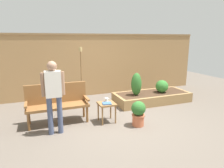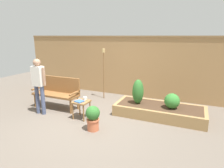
{
  "view_description": "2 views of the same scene",
  "coord_description": "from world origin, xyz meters",
  "px_view_note": "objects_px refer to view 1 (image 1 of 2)",
  "views": [
    {
      "loc": [
        -1.84,
        -4.23,
        2.0
      ],
      "look_at": [
        0.03,
        0.66,
        0.8
      ],
      "focal_mm": 32.13,
      "sensor_mm": 36.0,
      "label": 1
    },
    {
      "loc": [
        2.38,
        -4.01,
        2.16
      ],
      "look_at": [
        0.41,
        0.48,
        0.93
      ],
      "focal_mm": 31.16,
      "sensor_mm": 36.0,
      "label": 2
    }
  ],
  "objects_px": {
    "shrub_near_bench": "(136,84)",
    "tiki_torch": "(81,65)",
    "garden_bench": "(57,100)",
    "potted_boxwood": "(138,112)",
    "cup_on_table": "(106,100)",
    "book_on_table": "(107,103)",
    "shrub_far_corner": "(162,86)",
    "person_by_bench": "(53,91)",
    "side_table": "(107,106)"
  },
  "relations": [
    {
      "from": "side_table",
      "to": "tiki_torch",
      "type": "bearing_deg",
      "value": 96.75
    },
    {
      "from": "shrub_near_bench",
      "to": "person_by_bench",
      "type": "relative_size",
      "value": 0.44
    },
    {
      "from": "garden_bench",
      "to": "cup_on_table",
      "type": "xyz_separation_m",
      "value": [
        1.15,
        -0.29,
        -0.02
      ]
    },
    {
      "from": "cup_on_table",
      "to": "potted_boxwood",
      "type": "distance_m",
      "value": 0.85
    },
    {
      "from": "potted_boxwood",
      "to": "shrub_far_corner",
      "type": "height_order",
      "value": "shrub_far_corner"
    },
    {
      "from": "shrub_far_corner",
      "to": "person_by_bench",
      "type": "xyz_separation_m",
      "value": [
        -3.43,
        -1.11,
        0.43
      ]
    },
    {
      "from": "garden_bench",
      "to": "cup_on_table",
      "type": "distance_m",
      "value": 1.19
    },
    {
      "from": "cup_on_table",
      "to": "shrub_near_bench",
      "type": "bearing_deg",
      "value": 32.49
    },
    {
      "from": "garden_bench",
      "to": "potted_boxwood",
      "type": "xyz_separation_m",
      "value": [
        1.72,
        -0.9,
        -0.22
      ]
    },
    {
      "from": "shrub_near_bench",
      "to": "tiki_torch",
      "type": "height_order",
      "value": "tiki_torch"
    },
    {
      "from": "side_table",
      "to": "tiki_torch",
      "type": "height_order",
      "value": "tiki_torch"
    },
    {
      "from": "garden_bench",
      "to": "shrub_far_corner",
      "type": "bearing_deg",
      "value": 8.45
    },
    {
      "from": "book_on_table",
      "to": "potted_boxwood",
      "type": "height_order",
      "value": "potted_boxwood"
    },
    {
      "from": "garden_bench",
      "to": "tiki_torch",
      "type": "distance_m",
      "value": 1.76
    },
    {
      "from": "side_table",
      "to": "book_on_table",
      "type": "xyz_separation_m",
      "value": [
        -0.02,
        -0.06,
        0.1
      ]
    },
    {
      "from": "garden_bench",
      "to": "shrub_near_bench",
      "type": "relative_size",
      "value": 2.09
    },
    {
      "from": "person_by_bench",
      "to": "shrub_far_corner",
      "type": "bearing_deg",
      "value": 17.93
    },
    {
      "from": "cup_on_table",
      "to": "person_by_bench",
      "type": "height_order",
      "value": "person_by_bench"
    },
    {
      "from": "garden_bench",
      "to": "shrub_far_corner",
      "type": "xyz_separation_m",
      "value": [
        3.31,
        0.49,
        -0.05
      ]
    },
    {
      "from": "garden_bench",
      "to": "side_table",
      "type": "relative_size",
      "value": 3.0
    },
    {
      "from": "side_table",
      "to": "potted_boxwood",
      "type": "height_order",
      "value": "potted_boxwood"
    },
    {
      "from": "cup_on_table",
      "to": "tiki_torch",
      "type": "relative_size",
      "value": 0.07
    },
    {
      "from": "cup_on_table",
      "to": "book_on_table",
      "type": "distance_m",
      "value": 0.2
    },
    {
      "from": "shrub_near_bench",
      "to": "person_by_bench",
      "type": "distance_m",
      "value": 2.75
    },
    {
      "from": "potted_boxwood",
      "to": "tiki_torch",
      "type": "distance_m",
      "value": 2.56
    },
    {
      "from": "shrub_far_corner",
      "to": "tiki_torch",
      "type": "height_order",
      "value": "tiki_torch"
    },
    {
      "from": "side_table",
      "to": "book_on_table",
      "type": "bearing_deg",
      "value": -105.89
    },
    {
      "from": "potted_boxwood",
      "to": "tiki_torch",
      "type": "height_order",
      "value": "tiki_torch"
    },
    {
      "from": "book_on_table",
      "to": "potted_boxwood",
      "type": "distance_m",
      "value": 0.77
    },
    {
      "from": "garden_bench",
      "to": "potted_boxwood",
      "type": "height_order",
      "value": "garden_bench"
    },
    {
      "from": "side_table",
      "to": "person_by_bench",
      "type": "bearing_deg",
      "value": -170.99
    },
    {
      "from": "potted_boxwood",
      "to": "shrub_far_corner",
      "type": "bearing_deg",
      "value": 41.11
    },
    {
      "from": "potted_boxwood",
      "to": "cup_on_table",
      "type": "bearing_deg",
      "value": 133.49
    },
    {
      "from": "shrub_near_bench",
      "to": "potted_boxwood",
      "type": "bearing_deg",
      "value": -115.63
    },
    {
      "from": "garden_bench",
      "to": "shrub_near_bench",
      "type": "bearing_deg",
      "value": 11.65
    },
    {
      "from": "book_on_table",
      "to": "tiki_torch",
      "type": "height_order",
      "value": "tiki_torch"
    },
    {
      "from": "person_by_bench",
      "to": "potted_boxwood",
      "type": "bearing_deg",
      "value": -8.64
    },
    {
      "from": "shrub_near_bench",
      "to": "side_table",
      "type": "bearing_deg",
      "value": -144.37
    },
    {
      "from": "book_on_table",
      "to": "tiki_torch",
      "type": "bearing_deg",
      "value": 109.62
    },
    {
      "from": "garden_bench",
      "to": "tiki_torch",
      "type": "bearing_deg",
      "value": 56.74
    },
    {
      "from": "garden_bench",
      "to": "book_on_table",
      "type": "height_order",
      "value": "garden_bench"
    },
    {
      "from": "shrub_near_bench",
      "to": "cup_on_table",
      "type": "bearing_deg",
      "value": -147.51
    },
    {
      "from": "potted_boxwood",
      "to": "shrub_far_corner",
      "type": "distance_m",
      "value": 2.12
    },
    {
      "from": "book_on_table",
      "to": "person_by_bench",
      "type": "distance_m",
      "value": 1.29
    },
    {
      "from": "garden_bench",
      "to": "side_table",
      "type": "bearing_deg",
      "value": -20.77
    },
    {
      "from": "shrub_far_corner",
      "to": "potted_boxwood",
      "type": "bearing_deg",
      "value": -138.89
    },
    {
      "from": "garden_bench",
      "to": "person_by_bench",
      "type": "xyz_separation_m",
      "value": [
        -0.11,
        -0.62,
        0.39
      ]
    },
    {
      "from": "shrub_far_corner",
      "to": "shrub_near_bench",
      "type": "bearing_deg",
      "value": 180.0
    },
    {
      "from": "shrub_near_bench",
      "to": "book_on_table",
      "type": "bearing_deg",
      "value": -142.94
    },
    {
      "from": "garden_bench",
      "to": "side_table",
      "type": "xyz_separation_m",
      "value": [
        1.11,
        -0.42,
        -0.15
      ]
    }
  ]
}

